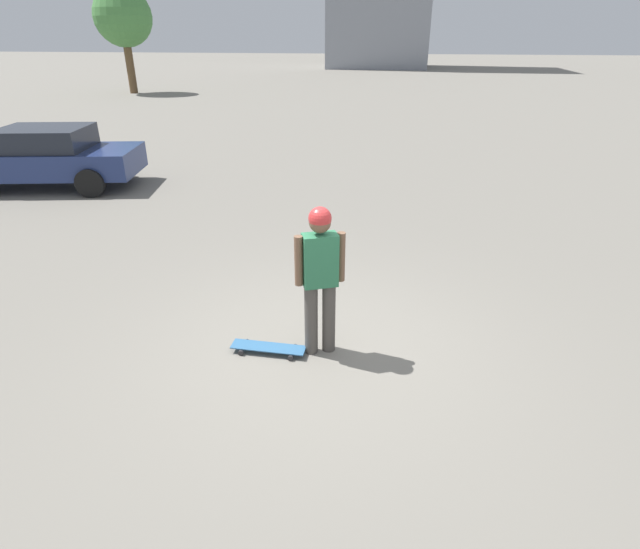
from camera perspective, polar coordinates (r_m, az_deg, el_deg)
The scene contains 5 objects.
ground_plane at distance 5.86m, azimuth 0.00°, elevation -8.64°, with size 220.00×220.00×0.00m, color gray.
person at distance 5.35m, azimuth 0.00°, elevation 0.38°, with size 0.51×0.33×1.73m.
skateboard at distance 5.82m, azimuth -5.94°, elevation -8.31°, with size 0.86×0.27×0.08m.
car_parked_near at distance 13.73m, azimuth -28.90°, elevation 11.71°, with size 4.56×2.73×1.40m.
tree_distant at distance 36.07m, azimuth -21.61°, elevation 25.65°, with size 3.46×3.46×6.12m.
Camera 1 is at (0.93, -4.76, 3.29)m, focal length 28.00 mm.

